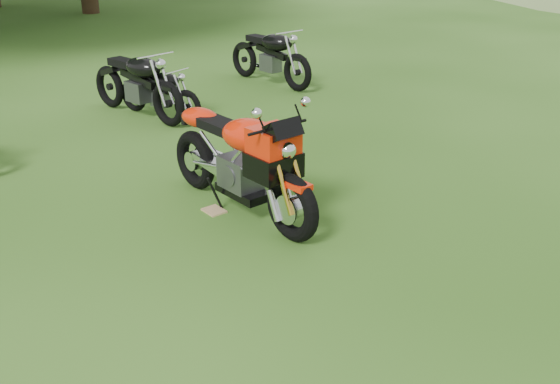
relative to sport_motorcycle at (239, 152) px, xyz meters
The scene contains 6 objects.
ground 1.51m from the sport_motorcycle, 52.45° to the right, with size 120.00×120.00×0.00m, color #234B10.
sport_motorcycle is the anchor object (origin of this frame).
plywood_board 0.73m from the sport_motorcycle, 144.61° to the right, with size 0.24×0.19×0.02m, color tan.
vintage_moto_b 3.96m from the sport_motorcycle, 149.37° to the left, with size 2.15×0.50×1.13m, color black, non-canonical shape.
vintage_moto_c 5.66m from the sport_motorcycle, 119.68° to the left, with size 2.13×0.49×1.12m, color black, non-canonical shape.
vintage_moto_d 3.78m from the sport_motorcycle, 144.91° to the left, with size 1.63×0.38×0.86m, color black, non-canonical shape.
Camera 1 is at (2.77, -3.86, 2.89)m, focal length 40.00 mm.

